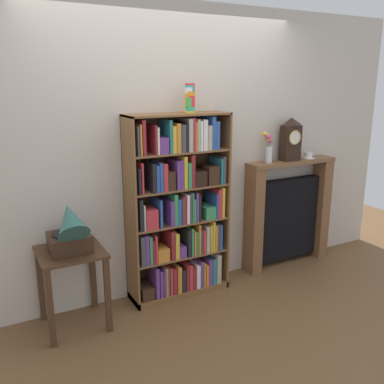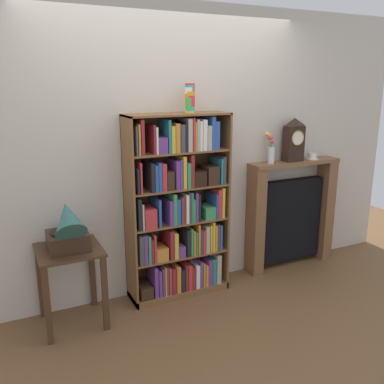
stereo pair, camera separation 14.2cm
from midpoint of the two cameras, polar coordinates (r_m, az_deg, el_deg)
name	(u,v)px [view 1 (the left image)]	position (r m, az deg, el deg)	size (l,w,h in m)	color
ground_plane	(185,299)	(4.01, -1.97, -14.24)	(7.90, 6.40, 0.02)	brown
wall_back	(185,152)	(3.92, -1.95, 5.46)	(4.90, 0.08, 2.60)	beige
bookshelf	(179,214)	(3.80, -2.81, -2.95)	(0.92, 0.30, 1.67)	brown
cup_stack	(190,98)	(3.67, -1.42, 12.58)	(0.09, 0.09, 0.25)	yellow
side_table_left	(72,270)	(3.54, -17.08, -10.07)	(0.50, 0.49, 0.65)	#472D1C
gramophone	(70,230)	(3.36, -17.35, -4.97)	(0.30, 0.43, 0.46)	#382316
fireplace_mantel	(287,213)	(4.61, 11.94, -2.86)	(1.03, 0.21, 1.14)	brown
mantel_clock	(291,139)	(4.40, 12.31, 7.00)	(0.20, 0.13, 0.44)	black
flower_vase	(268,147)	(4.26, 9.35, 6.00)	(0.10, 0.09, 0.31)	silver
teacup_with_saucer	(308,156)	(4.60, 14.62, 4.79)	(0.14, 0.14, 0.06)	white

